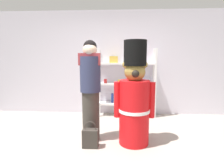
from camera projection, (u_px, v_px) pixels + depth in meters
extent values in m
plane|color=#9E9389|center=(106.00, 155.00, 2.72)|extent=(6.40, 6.40, 0.00)
cube|color=silver|center=(114.00, 63.00, 4.71)|extent=(6.40, 0.12, 2.60)
cube|color=white|center=(98.00, 83.00, 4.43)|extent=(0.05, 0.05, 1.66)
cube|color=white|center=(155.00, 84.00, 4.35)|extent=(0.05, 0.05, 1.66)
cube|color=white|center=(99.00, 82.00, 4.73)|extent=(0.05, 0.05, 1.66)
cube|color=white|center=(153.00, 82.00, 4.65)|extent=(0.05, 0.05, 1.66)
cube|color=white|center=(126.00, 103.00, 4.61)|extent=(1.37, 0.30, 0.04)
cube|color=white|center=(126.00, 84.00, 4.55)|extent=(1.37, 0.30, 0.04)
cube|color=white|center=(126.00, 64.00, 4.48)|extent=(1.37, 0.30, 0.04)
cylinder|color=red|center=(105.00, 81.00, 4.54)|extent=(0.08, 0.08, 0.10)
cylinder|color=yellow|center=(119.00, 81.00, 4.53)|extent=(0.08, 0.08, 0.09)
cylinder|color=black|center=(133.00, 81.00, 4.54)|extent=(0.10, 0.10, 0.10)
cylinder|color=blue|center=(147.00, 81.00, 4.54)|extent=(0.09, 0.09, 0.08)
cylinder|color=navy|center=(112.00, 98.00, 4.61)|extent=(0.06, 0.06, 0.24)
cylinder|color=#B27226|center=(140.00, 100.00, 4.59)|extent=(0.06, 0.06, 0.16)
cube|color=gold|center=(114.00, 59.00, 4.48)|extent=(0.20, 0.16, 0.16)
cube|color=#B21E2D|center=(139.00, 61.00, 4.45)|extent=(0.20, 0.16, 0.10)
cylinder|color=red|center=(134.00, 112.00, 3.04)|extent=(0.49, 0.49, 1.07)
cylinder|color=white|center=(134.00, 110.00, 3.04)|extent=(0.51, 0.51, 0.05)
sphere|color=olive|center=(135.00, 71.00, 2.95)|extent=(0.34, 0.34, 0.34)
sphere|color=olive|center=(126.00, 65.00, 2.94)|extent=(0.12, 0.12, 0.12)
sphere|color=olive|center=(144.00, 65.00, 2.93)|extent=(0.12, 0.12, 0.12)
cylinder|color=black|center=(135.00, 53.00, 2.91)|extent=(0.36, 0.36, 0.40)
cylinder|color=red|center=(117.00, 100.00, 3.03)|extent=(0.11, 0.11, 0.59)
cylinder|color=red|center=(152.00, 100.00, 3.00)|extent=(0.11, 0.11, 0.59)
sphere|color=black|center=(135.00, 74.00, 2.80)|extent=(0.12, 0.12, 0.12)
cylinder|color=#38332D|center=(91.00, 116.00, 3.21)|extent=(0.30, 0.30, 0.86)
cylinder|color=#2D3351|center=(90.00, 74.00, 3.10)|extent=(0.35, 0.35, 0.60)
sphere|color=beige|center=(90.00, 50.00, 3.05)|extent=(0.23, 0.23, 0.23)
cube|color=#993338|center=(89.00, 59.00, 3.00)|extent=(0.37, 0.04, 0.20)
sphere|color=black|center=(90.00, 47.00, 3.06)|extent=(0.22, 0.22, 0.22)
cube|color=#332D28|center=(90.00, 138.00, 2.95)|extent=(0.25, 0.14, 0.30)
torus|color=#332D28|center=(90.00, 127.00, 2.92)|extent=(0.19, 0.01, 0.19)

